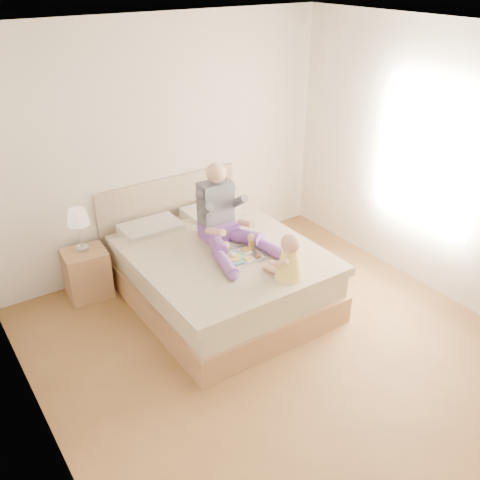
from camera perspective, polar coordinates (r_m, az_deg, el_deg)
room at (r=4.23m, az=5.66°, el=4.77°), size 4.02×4.22×2.71m
bed at (r=5.52m, az=-2.65°, el=-3.12°), size 1.70×2.18×1.00m
nightstand at (r=5.77m, az=-16.00°, el=-3.44°), size 0.45×0.41×0.52m
lamp at (r=5.52m, az=-16.91°, el=2.11°), size 0.22×0.22×0.46m
adult at (r=5.30m, az=-1.66°, el=2.07°), size 0.70×1.00×0.83m
tray at (r=5.12m, az=-0.04°, el=-1.63°), size 0.42×0.33×0.12m
baby at (r=4.77m, az=5.20°, el=-2.10°), size 0.31×0.39×0.43m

